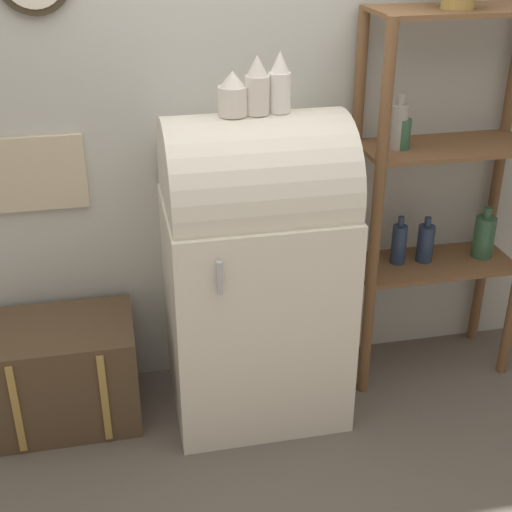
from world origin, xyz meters
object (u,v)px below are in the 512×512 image
(vase_right, at_px, (280,84))
(vase_center, at_px, (257,87))
(suitcase_trunk, at_px, (63,373))
(vase_left, at_px, (233,95))
(refrigerator, at_px, (255,267))

(vase_right, bearing_deg, vase_center, -174.43)
(suitcase_trunk, relative_size, vase_left, 3.82)
(refrigerator, xyz_separation_m, vase_center, (0.01, -0.00, 0.77))
(vase_left, xyz_separation_m, vase_right, (0.19, 0.01, 0.03))
(vase_left, bearing_deg, refrigerator, 1.10)
(vase_center, height_order, vase_right, vase_right)
(suitcase_trunk, xyz_separation_m, vase_right, (0.96, -0.05, 1.25))
(vase_left, bearing_deg, vase_right, 3.13)
(vase_center, bearing_deg, vase_right, 5.57)
(vase_left, bearing_deg, vase_center, 0.82)
(vase_center, xyz_separation_m, vase_right, (0.09, 0.01, 0.00))
(refrigerator, bearing_deg, vase_left, -178.90)
(suitcase_trunk, bearing_deg, vase_left, -4.23)
(suitcase_trunk, height_order, vase_center, vase_center)
(vase_left, bearing_deg, suitcase_trunk, 175.77)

